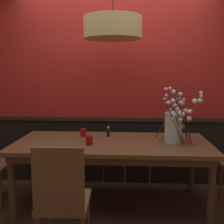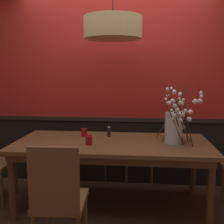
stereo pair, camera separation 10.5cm
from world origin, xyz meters
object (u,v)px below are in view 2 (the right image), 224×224
Objects in this scene: chair_far_side_left at (93,141)px; candle_holder_nearer_edge at (84,132)px; candle_holder_nearer_center at (89,140)px; chair_near_side_left at (58,197)px; chair_far_side_right at (139,142)px; vase_with_blossoms at (175,126)px; condiment_bottle at (109,132)px; dining_table at (112,148)px; pendant_lamp at (113,28)px.

chair_far_side_left is 9.98× the size of candle_holder_nearer_edge.
candle_holder_nearer_edge is at bearing 108.09° from candle_holder_nearer_center.
chair_near_side_left is at bearing -97.69° from candle_holder_nearer_center.
chair_far_side_right is 9.98× the size of candle_holder_nearer_edge.
condiment_bottle is at bearing 161.77° from vase_with_blossoms.
dining_table is 0.99m from chair_far_side_right.
condiment_bottle reaches higher than dining_table.
chair_far_side_right is at bearing 111.59° from vase_with_blossoms.
chair_far_side_left and chair_far_side_right have the same top height.
candle_holder_nearer_edge is at bearing -88.58° from chair_far_side_left.
chair_far_side_left is 0.81m from condiment_bottle.
pendant_lamp is (0.37, -0.24, 1.16)m from candle_holder_nearer_edge.
vase_with_blossoms is at bearing -18.23° from condiment_bottle.
candle_holder_nearer_center is at bearing -112.79° from condiment_bottle.
dining_table is at bearing 70.35° from chair_near_side_left.
chair_far_side_right is 9.15× the size of candle_holder_nearer_center.
dining_table is at bearing 164.80° from pendant_lamp.
vase_with_blossoms is at bearing 0.22° from pendant_lamp.
pendant_lamp reaches higher than chair_near_side_left.
vase_with_blossoms reaches higher than dining_table.
chair_far_side_right is 1.09m from vase_with_blossoms.
chair_near_side_left reaches higher than candle_holder_nearer_edge.
chair_far_side_left is at bearing 114.48° from condiment_bottle.
candle_holder_nearer_edge is (0.02, -0.70, 0.28)m from chair_far_side_left.
chair_far_side_right is 1.41× the size of vase_with_blossoms.
candle_holder_nearer_center is 1.19m from pendant_lamp.
chair_far_side_left is 0.68m from chair_far_side_right.
candle_holder_nearer_center is (0.10, 0.77, 0.27)m from chair_near_side_left.
chair_far_side_right is 1.00m from candle_holder_nearer_edge.
chair_far_side_left is 1.47m from vase_with_blossoms.
chair_far_side_right is at bearing 62.16° from condiment_bottle.
chair_far_side_left reaches higher than candle_holder_nearer_center.
dining_table is at bearing -68.14° from chair_far_side_left.
candle_holder_nearer_edge reaches higher than dining_table.
chair_far_side_left is at bearing 138.34° from vase_with_blossoms.
candle_holder_nearer_center is (-0.23, -0.16, 0.13)m from dining_table.
vase_with_blossoms is at bearing -68.41° from chair_far_side_right.
pendant_lamp reaches higher than candle_holder_nearer_edge.
chair_near_side_left is 1.24m from condiment_bottle.
candle_holder_nearer_edge is at bearing 91.20° from chair_near_side_left.
candle_holder_nearer_center reaches higher than candle_holder_nearer_edge.
chair_far_side_right is (0.64, 1.86, -0.02)m from chair_near_side_left.
chair_far_side_right is (0.68, -0.00, 0.00)m from chair_far_side_left.
chair_near_side_left is at bearing -137.20° from vase_with_blossoms.
vase_with_blossoms is at bearing -12.75° from candle_holder_nearer_edge.
condiment_bottle is (0.27, 1.17, 0.28)m from chair_near_side_left.
chair_near_side_left is 9.71× the size of candle_holder_nearer_center.
pendant_lamp reaches higher than dining_table.
chair_far_side_right is 7.54× the size of condiment_bottle.
dining_table is 0.31m from candle_holder_nearer_center.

